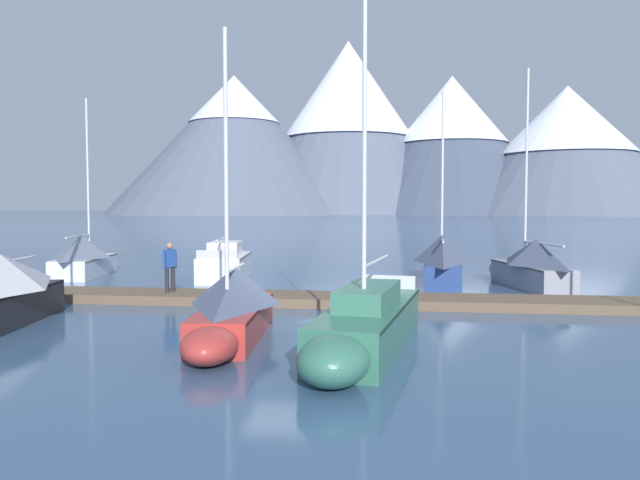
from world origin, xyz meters
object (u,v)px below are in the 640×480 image
(sailboat_outer_slip, at_px, (442,260))
(sailboat_end_of_dock, at_px, (529,265))
(sailboat_mid_dock_starboard, at_px, (232,306))
(person_on_dock, at_px, (170,264))
(sailboat_mid_dock_port, at_px, (227,263))
(sailboat_nearest_berth, at_px, (85,256))
(sailboat_far_berth, at_px, (365,324))

(sailboat_outer_slip, height_order, sailboat_end_of_dock, sailboat_end_of_dock)
(sailboat_mid_dock_starboard, distance_m, sailboat_outer_slip, 13.00)
(person_on_dock, bearing_deg, sailboat_outer_slip, 32.09)
(sailboat_mid_dock_port, bearing_deg, person_on_dock, -91.17)
(sailboat_mid_dock_port, distance_m, person_on_dock, 6.70)
(sailboat_nearest_berth, distance_m, sailboat_mid_dock_starboard, 16.05)
(sailboat_end_of_dock, xyz_separation_m, person_on_dock, (-12.87, -4.82, 0.34))
(sailboat_mid_dock_starboard, bearing_deg, sailboat_nearest_berth, 129.72)
(sailboat_nearest_berth, relative_size, sailboat_mid_dock_starboard, 1.13)
(sailboat_far_berth, bearing_deg, sailboat_nearest_berth, 135.65)
(sailboat_nearest_berth, relative_size, sailboat_outer_slip, 1.02)
(sailboat_far_berth, relative_size, sailboat_end_of_dock, 1.08)
(sailboat_mid_dock_port, xyz_separation_m, sailboat_outer_slip, (9.43, -0.68, 0.30))
(sailboat_end_of_dock, distance_m, person_on_dock, 13.74)
(sailboat_mid_dock_starboard, xyz_separation_m, person_on_dock, (-3.65, 5.58, 0.45))
(sailboat_mid_dock_starboard, relative_size, sailboat_end_of_dock, 0.84)
(sailboat_outer_slip, bearing_deg, sailboat_far_berth, -101.99)
(sailboat_nearest_berth, xyz_separation_m, sailboat_far_berth, (13.52, -13.22, -0.28))
(sailboat_end_of_dock, relative_size, person_on_dock, 5.11)
(sailboat_nearest_berth, bearing_deg, person_on_dock, -45.70)
(sailboat_mid_dock_starboard, height_order, sailboat_end_of_dock, sailboat_end_of_dock)
(sailboat_nearest_berth, bearing_deg, sailboat_end_of_dock, -5.72)
(sailboat_outer_slip, distance_m, sailboat_end_of_dock, 3.51)
(sailboat_far_berth, height_order, sailboat_outer_slip, sailboat_far_berth)
(sailboat_far_berth, xyz_separation_m, person_on_dock, (-6.92, 6.45, 0.65))
(sailboat_outer_slip, bearing_deg, sailboat_mid_dock_port, 175.89)
(sailboat_nearest_berth, height_order, person_on_dock, sailboat_nearest_berth)
(sailboat_mid_dock_port, relative_size, sailboat_end_of_dock, 0.99)
(sailboat_mid_dock_starboard, relative_size, sailboat_far_berth, 0.78)
(sailboat_mid_dock_port, xyz_separation_m, sailboat_end_of_dock, (12.73, -1.86, 0.25))
(sailboat_mid_dock_port, relative_size, sailboat_far_berth, 0.91)
(person_on_dock, bearing_deg, sailboat_end_of_dock, 20.51)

